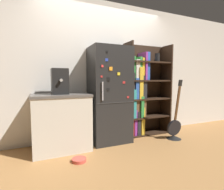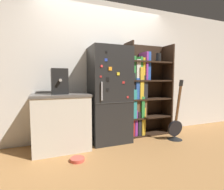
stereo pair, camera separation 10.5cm
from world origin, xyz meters
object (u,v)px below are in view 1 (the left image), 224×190
bookshelf (141,93)px  refrigerator (110,95)px  pet_bowl (79,160)px  guitar (174,130)px  espresso_machine (60,81)px

bookshelf → refrigerator: bearing=-170.8°
bookshelf → pet_bowl: size_ratio=9.23×
bookshelf → pet_bowl: (-1.45, -0.71, -0.83)m
guitar → pet_bowl: bearing=-174.0°
espresso_machine → guitar: bearing=-9.0°
refrigerator → bookshelf: 0.76m
bookshelf → guitar: size_ratio=1.64×
bookshelf → espresso_machine: (-1.62, -0.19, 0.24)m
espresso_machine → guitar: size_ratio=0.36×
espresso_machine → pet_bowl: 1.20m
guitar → pet_bowl: (-1.87, -0.20, -0.14)m
refrigerator → espresso_machine: refrigerator is taller
bookshelf → guitar: (0.42, -0.52, -0.69)m
refrigerator → pet_bowl: 1.23m
refrigerator → guitar: size_ratio=1.51×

